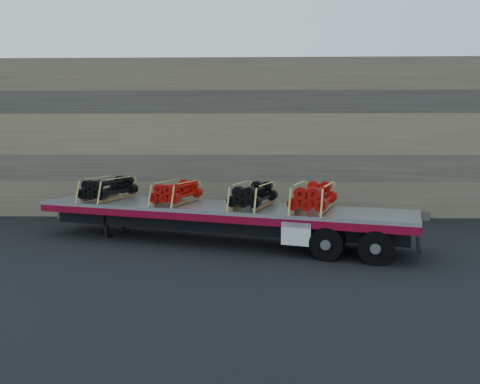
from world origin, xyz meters
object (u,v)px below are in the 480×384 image
object	(u,v)px
bundle_midrear	(253,196)
bundle_rear	(314,198)
trailer	(219,224)
bundle_midfront	(177,193)
bundle_front	(109,189)

from	to	relation	value
bundle_midrear	bundle_rear	bearing A→B (deg)	0.00
trailer	bundle_midfront	world-z (taller)	bundle_midfront
bundle_midfront	bundle_front	bearing A→B (deg)	180.00
trailer	bundle_rear	world-z (taller)	bundle_rear
bundle_rear	bundle_front	bearing A→B (deg)	180.00
bundle_front	bundle_midrear	bearing A→B (deg)	-0.00
bundle_midfront	bundle_midrear	distance (m)	2.80
bundle_front	bundle_midfront	size ratio (longest dim) A/B	1.07
trailer	bundle_midfront	size ratio (longest dim) A/B	6.24
bundle_front	bundle_midrear	xyz separation A→B (m)	(5.32, -1.75, -0.01)
bundle_midrear	trailer	bearing A→B (deg)	-180.00
bundle_front	bundle_midrear	size ratio (longest dim) A/B	1.03
trailer	bundle_midrear	size ratio (longest dim) A/B	5.98
bundle_midfront	bundle_rear	xyz separation A→B (m)	(4.56, -1.50, 0.04)
bundle_front	bundle_midfront	world-z (taller)	bundle_front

